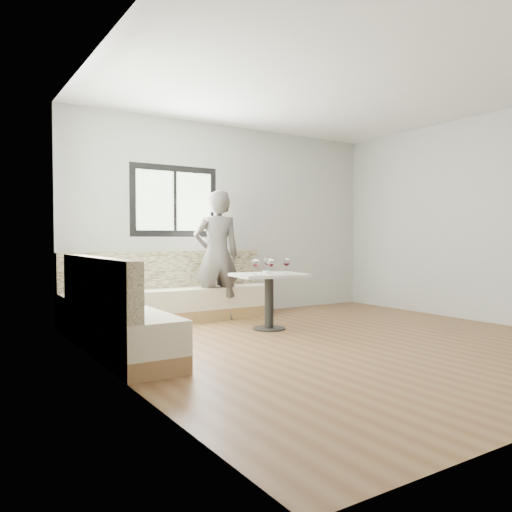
# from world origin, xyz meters

# --- Properties ---
(room) EXTENTS (5.01, 5.01, 2.81)m
(room) POSITION_xyz_m (-0.08, 0.08, 1.41)
(room) COLOR brown
(room) RESTS_ON ground
(banquette) EXTENTS (2.90, 2.80, 0.95)m
(banquette) POSITION_xyz_m (-1.59, 1.63, 0.33)
(banquette) COLOR #967046
(banquette) RESTS_ON ground
(table) EXTENTS (0.93, 0.77, 0.69)m
(table) POSITION_xyz_m (-0.25, 1.08, 0.52)
(table) COLOR black
(table) RESTS_ON ground
(person) EXTENTS (0.73, 0.55, 1.79)m
(person) POSITION_xyz_m (-0.46, 2.07, 0.89)
(person) COLOR #4F4846
(person) RESTS_ON ground
(olive_ramekin) EXTENTS (0.10, 0.10, 0.04)m
(olive_ramekin) POSITION_xyz_m (-0.31, 1.06, 0.71)
(olive_ramekin) COLOR white
(olive_ramekin) RESTS_ON table
(wine_glass_a) EXTENTS (0.09, 0.09, 0.20)m
(wine_glass_a) POSITION_xyz_m (-0.54, 0.95, 0.83)
(wine_glass_a) COLOR white
(wine_glass_a) RESTS_ON table
(wine_glass_b) EXTENTS (0.09, 0.09, 0.20)m
(wine_glass_b) POSITION_xyz_m (-0.35, 0.90, 0.83)
(wine_glass_b) COLOR white
(wine_glass_b) RESTS_ON table
(wine_glass_c) EXTENTS (0.09, 0.09, 0.20)m
(wine_glass_c) POSITION_xyz_m (-0.08, 0.95, 0.83)
(wine_glass_c) COLOR white
(wine_glass_c) RESTS_ON table
(wine_glass_d) EXTENTS (0.09, 0.09, 0.20)m
(wine_glass_d) POSITION_xyz_m (-0.19, 1.21, 0.83)
(wine_glass_d) COLOR white
(wine_glass_d) RESTS_ON table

